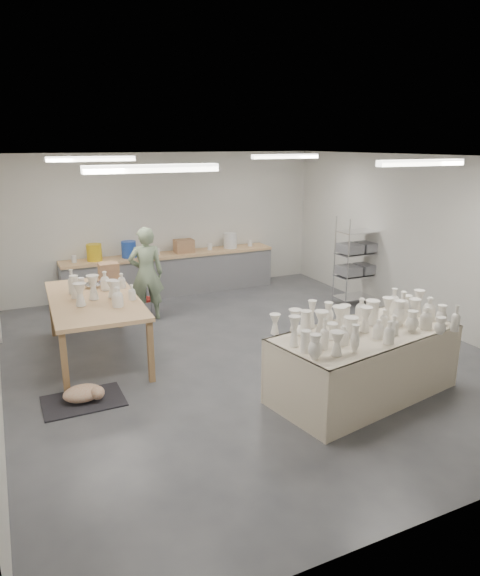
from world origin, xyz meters
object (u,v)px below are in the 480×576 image
drying_table (364,360)px  potter (146,274)px  work_table (96,296)px  red_stool (144,300)px

drying_table → potter: potter is taller
work_table → red_stool: 2.05m
potter → red_stool: (0.00, 0.27, -0.59)m
work_table → potter: bearing=51.5°
work_table → drying_table: bearing=-42.4°
drying_table → potter: bearing=102.4°
work_table → red_stool: work_table is taller
drying_table → work_table: work_table is taller
drying_table → potter: size_ratio=1.51×
potter → red_stool: size_ratio=4.76×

